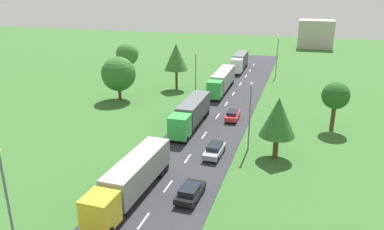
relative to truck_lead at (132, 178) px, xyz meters
name	(u,v)px	position (x,y,z in m)	size (l,w,h in m)	color
road	(188,158)	(2.51, 9.56, -2.04)	(10.00, 140.00, 0.06)	#2B2B30
lane_marking_centre	(180,169)	(2.51, 6.64, -2.00)	(0.16, 121.43, 0.01)	white
truck_lead	(132,178)	(0.00, 0.00, 0.00)	(2.85, 13.28, 3.47)	yellow
truck_second	(191,113)	(-0.07, 19.23, 0.07)	(2.64, 12.88, 3.62)	green
truck_third	(222,80)	(0.05, 38.85, 0.13)	(2.75, 14.70, 3.70)	green
truck_fourth	(240,61)	(0.07, 58.30, 0.15)	(2.84, 12.39, 3.77)	white
car_second	(190,192)	(5.27, 1.21, -1.28)	(2.00, 4.18, 1.37)	black
car_third	(214,150)	(5.29, 10.87, -1.24)	(1.89, 4.42, 1.45)	#8C939E
car_fourth	(233,115)	(4.99, 23.75, -1.25)	(1.83, 4.25, 1.42)	red
lamppost_lead	(8,203)	(-4.00, -10.49, 2.94)	(0.36, 0.36, 9.04)	slate
lamppost_second	(250,113)	(8.77, 13.96, 2.61)	(0.36, 0.36, 8.39)	slate
lamppost_third	(196,73)	(-3.63, 33.83, 2.41)	(0.36, 0.36, 8.01)	slate
lamppost_fourth	(277,55)	(8.80, 54.44, 2.64)	(0.36, 0.36, 8.46)	slate
tree_oak	(336,96)	(18.85, 23.75, 2.82)	(3.70, 3.70, 6.81)	#513823
tree_birch	(278,117)	(12.10, 12.63, 2.87)	(4.11, 4.11, 7.24)	#513823
tree_maple	(127,54)	(-22.24, 45.08, 2.85)	(4.86, 4.86, 7.38)	#513823
tree_elm	(119,74)	(-15.84, 28.53, 2.53)	(5.87, 5.87, 7.54)	#513823
tree_ash	(176,57)	(-8.59, 37.85, 4.21)	(4.50, 4.50, 8.79)	#513823
distant_building	(316,34)	(17.41, 99.29, 2.29)	(10.77, 8.28, 8.71)	#B2A899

